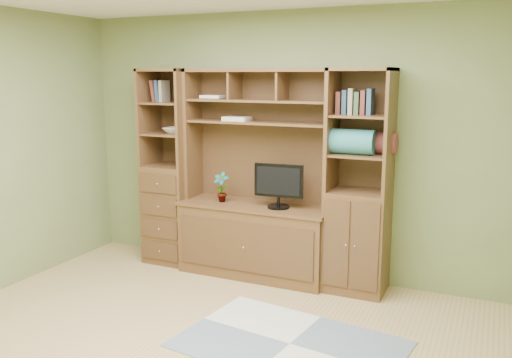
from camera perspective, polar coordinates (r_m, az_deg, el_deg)
The scene contains 11 objects.
room at distance 3.62m, azimuth -8.24°, elevation -0.14°, with size 4.60×4.10×2.64m.
center_hutch at distance 5.29m, azimuth -0.17°, elevation 0.42°, with size 1.54×0.53×2.05m, color #54361D.
left_tower at distance 5.80m, azimuth -9.04°, elevation 1.23°, with size 0.50×0.45×2.05m, color #54361D.
right_tower at distance 5.00m, azimuth 10.79°, elevation -0.39°, with size 0.55×0.45×2.05m, color #54361D.
rug at distance 4.24m, azimuth 3.57°, elevation -16.97°, with size 1.61×1.07×0.01m, color #9FA4A5.
monitor at distance 5.15m, azimuth 2.40°, elevation 0.12°, with size 0.48×0.21×0.59m, color black.
orchid at distance 5.43m, azimuth -3.67°, elevation -0.85°, with size 0.16×0.11×0.30m, color #A85C39.
magazines at distance 5.39m, azimuth -2.03°, elevation 6.37°, with size 0.25×0.18×0.04m, color beige.
bowl at distance 5.70m, azimuth -8.47°, elevation 5.09°, with size 0.24×0.24×0.06m, color silver.
blanket_teal at distance 4.90m, azimuth 10.15°, elevation 3.88°, with size 0.39×0.22×0.22m, color #2D7377.
blanket_red at distance 4.99m, azimuth 12.60°, elevation 3.75°, with size 0.35×0.20×0.20m, color brown.
Camera 1 is at (1.92, -2.99, 1.99)m, focal length 38.00 mm.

